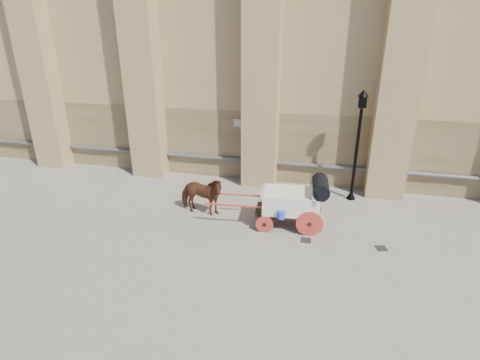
# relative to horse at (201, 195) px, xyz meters

# --- Properties ---
(ground) EXTENTS (90.00, 90.00, 0.00)m
(ground) POSITION_rel_horse_xyz_m (2.47, -0.35, -0.73)
(ground) COLOR gray
(ground) RESTS_ON ground
(horse) EXTENTS (1.79, 0.95, 1.46)m
(horse) POSITION_rel_horse_xyz_m (0.00, 0.00, 0.00)
(horse) COLOR brown
(horse) RESTS_ON ground
(carriage) EXTENTS (4.06, 1.51, 1.74)m
(carriage) POSITION_rel_horse_xyz_m (3.30, -0.09, 0.21)
(carriage) COLOR black
(carriage) RESTS_ON ground
(street_lamp) EXTENTS (0.39, 0.39, 4.19)m
(street_lamp) POSITION_rel_horse_xyz_m (5.24, 2.58, 1.51)
(street_lamp) COLOR black
(street_lamp) RESTS_ON ground
(drain_grate_near) EXTENTS (0.33, 0.33, 0.01)m
(drain_grate_near) POSITION_rel_horse_xyz_m (3.77, -0.96, -0.72)
(drain_grate_near) COLOR black
(drain_grate_near) RESTS_ON ground
(drain_grate_far) EXTENTS (0.39, 0.39, 0.01)m
(drain_grate_far) POSITION_rel_horse_xyz_m (6.03, -0.89, -0.72)
(drain_grate_far) COLOR black
(drain_grate_far) RESTS_ON ground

